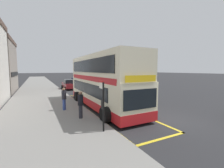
% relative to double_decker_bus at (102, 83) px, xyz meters
% --- Properties ---
extents(ground_plane, '(260.00, 260.00, 0.00)m').
position_rel_double_decker_bus_xyz_m(ground_plane, '(2.46, 26.46, -2.06)').
color(ground_plane, '#28282B').
extents(pavement_near, '(6.00, 76.00, 0.14)m').
position_rel_double_decker_bus_xyz_m(pavement_near, '(-4.54, 26.46, -1.99)').
color(pavement_near, gray).
rests_on(pavement_near, ground).
extents(double_decker_bus, '(3.26, 10.84, 4.40)m').
position_rel_double_decker_bus_xyz_m(double_decker_bus, '(0.00, 0.00, 0.00)').
color(double_decker_bus, beige).
rests_on(double_decker_bus, ground).
extents(bus_bay_markings, '(3.15, 13.74, 0.01)m').
position_rel_double_decker_bus_xyz_m(bus_bay_markings, '(0.03, -0.15, -2.06)').
color(bus_bay_markings, yellow).
rests_on(bus_bay_markings, ground).
extents(bus_stop_sign, '(0.09, 0.51, 2.52)m').
position_rel_double_decker_bus_xyz_m(bus_stop_sign, '(-2.13, -5.14, -0.42)').
color(bus_stop_sign, black).
rests_on(bus_stop_sign, pavement_near).
extents(parked_car_maroon_ahead, '(2.09, 4.20, 1.62)m').
position_rel_double_decker_bus_xyz_m(parked_car_maroon_ahead, '(-0.18, 13.19, -1.26)').
color(parked_car_maroon_ahead, maroon).
rests_on(parked_car_maroon_ahead, ground).
extents(parked_car_navy_distant, '(2.09, 4.20, 1.62)m').
position_rel_double_decker_bus_xyz_m(parked_car_navy_distant, '(5.01, 30.13, -1.26)').
color(parked_car_navy_distant, navy).
rests_on(parked_car_navy_distant, ground).
extents(pedestrian_waiting_near_sign, '(0.34, 0.34, 1.71)m').
position_rel_double_decker_bus_xyz_m(pedestrian_waiting_near_sign, '(-2.59, -2.69, -0.99)').
color(pedestrian_waiting_near_sign, '#26262D').
rests_on(pedestrian_waiting_near_sign, pavement_near).
extents(pedestrian_further_back, '(0.34, 0.34, 1.70)m').
position_rel_double_decker_bus_xyz_m(pedestrian_further_back, '(-3.19, -0.18, -1.00)').
color(pedestrian_further_back, '#33478C').
rests_on(pedestrian_further_back, pavement_near).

